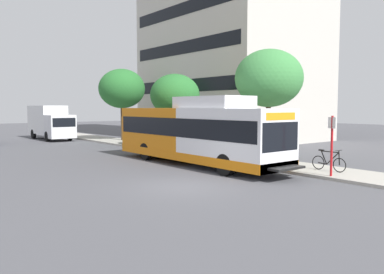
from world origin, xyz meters
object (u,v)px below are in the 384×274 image
at_px(bicycle_parked, 329,162).
at_px(street_tree_far_block, 122,89).
at_px(bus_stop_sign_pole, 332,141).
at_px(street_tree_near_stop, 269,79).
at_px(transit_bus, 196,133).
at_px(street_tree_mid_block, 175,95).
at_px(box_truck_background, 50,121).

xyz_separation_m(bicycle_parked, street_tree_far_block, (0.75, 21.28, 4.19)).
height_order(bus_stop_sign_pole, street_tree_near_stop, street_tree_near_stop).
xyz_separation_m(transit_bus, bicycle_parked, (2.98, -6.16, -1.14)).
bearing_deg(street_tree_near_stop, street_tree_mid_block, 89.69).
height_order(street_tree_near_stop, street_tree_mid_block, street_tree_near_stop).
relative_size(transit_bus, street_tree_mid_block, 2.27).
height_order(street_tree_near_stop, street_tree_far_block, street_tree_far_block).
xyz_separation_m(transit_bus, box_truck_background, (-0.58, 21.47, 0.04)).
height_order(transit_bus, box_truck_background, transit_bus).
bearing_deg(transit_bus, bicycle_parked, -64.17).
relative_size(bus_stop_sign_pole, street_tree_mid_block, 0.48).
relative_size(street_tree_far_block, box_truck_background, 0.91).
relative_size(bus_stop_sign_pole, box_truck_background, 0.37).
xyz_separation_m(street_tree_near_stop, street_tree_far_block, (0.09, 17.04, 0.06)).
xyz_separation_m(street_tree_near_stop, box_truck_background, (-4.23, 23.39, -2.94)).
xyz_separation_m(bicycle_parked, box_truck_background, (-3.56, 27.63, 1.18)).
xyz_separation_m(bicycle_parked, street_tree_mid_block, (0.71, 13.14, 3.42)).
distance_m(bus_stop_sign_pole, street_tree_near_stop, 6.19).
distance_m(transit_bus, street_tree_far_block, 15.88).
bearing_deg(transit_bus, box_truck_background, 91.55).
distance_m(bus_stop_sign_pole, street_tree_mid_block, 14.30).
xyz_separation_m(transit_bus, street_tree_near_stop, (3.64, -1.92, 2.98)).
xyz_separation_m(street_tree_mid_block, box_truck_background, (-4.27, 14.48, -2.24)).
bearing_deg(bus_stop_sign_pole, box_truck_background, 94.84).
bearing_deg(street_tree_far_block, street_tree_mid_block, -90.30).
bearing_deg(street_tree_far_block, transit_bus, -103.87).
relative_size(street_tree_near_stop, street_tree_far_block, 0.97).
height_order(street_tree_near_stop, box_truck_background, street_tree_near_stop).
height_order(bicycle_parked, street_tree_far_block, street_tree_far_block).
bearing_deg(transit_bus, street_tree_near_stop, -27.76).
relative_size(bicycle_parked, box_truck_background, 0.25).
height_order(bus_stop_sign_pole, bicycle_parked, bus_stop_sign_pole).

